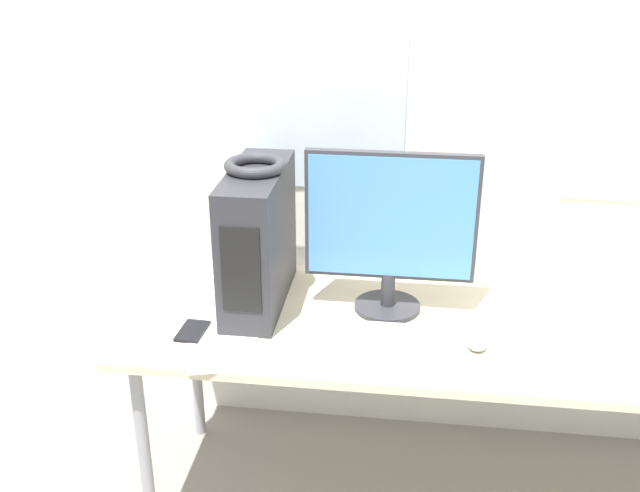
{
  "coord_description": "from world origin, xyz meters",
  "views": [
    {
      "loc": [
        -0.23,
        -1.71,
        1.9
      ],
      "look_at": [
        -0.51,
        0.36,
        0.97
      ],
      "focal_mm": 42.0,
      "sensor_mm": 36.0,
      "label": 1
    }
  ],
  "objects_px": {
    "headphones": "(255,165)",
    "mouse": "(477,343)",
    "cell_phone": "(192,331)",
    "pc_tower": "(258,238)",
    "monitor_main": "(390,228)",
    "keyboard": "(380,336)"
  },
  "relations": [
    {
      "from": "keyboard",
      "to": "monitor_main",
      "type": "bearing_deg",
      "value": 86.27
    },
    {
      "from": "monitor_main",
      "to": "cell_phone",
      "type": "bearing_deg",
      "value": -158.59
    },
    {
      "from": "headphones",
      "to": "cell_phone",
      "type": "height_order",
      "value": "headphones"
    },
    {
      "from": "mouse",
      "to": "headphones",
      "type": "bearing_deg",
      "value": 163.18
    },
    {
      "from": "keyboard",
      "to": "cell_phone",
      "type": "xyz_separation_m",
      "value": [
        -0.57,
        -0.03,
        -0.01
      ]
    },
    {
      "from": "keyboard",
      "to": "cell_phone",
      "type": "relative_size",
      "value": 3.17
    },
    {
      "from": "headphones",
      "to": "keyboard",
      "type": "height_order",
      "value": "headphones"
    },
    {
      "from": "monitor_main",
      "to": "keyboard",
      "type": "height_order",
      "value": "monitor_main"
    },
    {
      "from": "pc_tower",
      "to": "mouse",
      "type": "relative_size",
      "value": 5.87
    },
    {
      "from": "monitor_main",
      "to": "mouse",
      "type": "height_order",
      "value": "monitor_main"
    },
    {
      "from": "cell_phone",
      "to": "mouse",
      "type": "bearing_deg",
      "value": 4.77
    },
    {
      "from": "cell_phone",
      "to": "pc_tower",
      "type": "bearing_deg",
      "value": 58.17
    },
    {
      "from": "headphones",
      "to": "mouse",
      "type": "relative_size",
      "value": 2.33
    },
    {
      "from": "pc_tower",
      "to": "headphones",
      "type": "bearing_deg",
      "value": 90.0
    },
    {
      "from": "monitor_main",
      "to": "keyboard",
      "type": "relative_size",
      "value": 1.28
    },
    {
      "from": "pc_tower",
      "to": "cell_phone",
      "type": "height_order",
      "value": "pc_tower"
    },
    {
      "from": "pc_tower",
      "to": "monitor_main",
      "type": "distance_m",
      "value": 0.43
    },
    {
      "from": "mouse",
      "to": "cell_phone",
      "type": "relative_size",
      "value": 0.63
    },
    {
      "from": "headphones",
      "to": "pc_tower",
      "type": "bearing_deg",
      "value": -90.0
    },
    {
      "from": "pc_tower",
      "to": "keyboard",
      "type": "distance_m",
      "value": 0.5
    },
    {
      "from": "keyboard",
      "to": "cell_phone",
      "type": "height_order",
      "value": "keyboard"
    },
    {
      "from": "pc_tower",
      "to": "mouse",
      "type": "bearing_deg",
      "value": -16.76
    }
  ]
}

